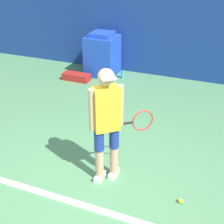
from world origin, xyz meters
TOP-DOWN VIEW (x-y plane):
  - ground_plane at (0.00, 0.00)m, footprint 24.00×24.00m
  - back_wall at (0.00, 4.79)m, footprint 24.00×0.10m
  - court_baseline at (0.00, -0.22)m, footprint 21.60×0.10m
  - tennis_player at (0.16, 0.44)m, footprint 0.73×0.65m
  - tennis_ball at (1.27, 0.32)m, footprint 0.07×0.07m
  - covered_chair at (-1.60, 4.30)m, footprint 0.76×0.78m
  - equipment_bag at (-2.04, 3.63)m, footprint 0.70×0.29m
  - water_bottle at (-1.00, 4.19)m, footprint 0.07×0.07m

SIDE VIEW (x-z plane):
  - ground_plane at x=0.00m, z-range 0.00..0.00m
  - court_baseline at x=0.00m, z-range 0.00..0.01m
  - tennis_ball at x=1.27m, z-range 0.00..0.07m
  - equipment_bag at x=-2.04m, z-range 0.00..0.18m
  - water_bottle at x=-1.00m, z-range -0.01..0.23m
  - covered_chair at x=-1.60m, z-range -0.02..1.09m
  - tennis_player at x=0.16m, z-range 0.10..1.81m
  - back_wall at x=0.00m, z-range 0.00..3.06m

